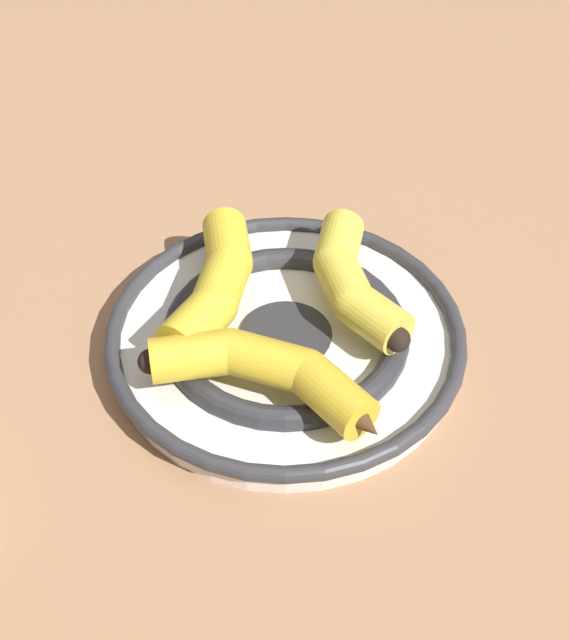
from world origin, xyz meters
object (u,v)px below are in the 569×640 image
Objects in this scene: decorative_bowl at (284,339)px; banana_c at (350,278)px; banana_a at (268,371)px; banana_b at (215,286)px.

banana_c is (-0.06, 0.04, 0.04)m from decorative_bowl.
banana_a is 1.35× the size of banana_c.
banana_c is at bearing -102.49° from banana_a.
banana_b is at bearing -91.70° from decorative_bowl.
decorative_bowl is 1.68× the size of banana_b.
banana_c is (-0.05, 0.10, -0.00)m from banana_b.
decorative_bowl is at bearing -102.94° from banana_b.
banana_b reaches higher than banana_a.
decorative_bowl is at bearing -80.15° from banana_a.
decorative_bowl is 0.08m from banana_a.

